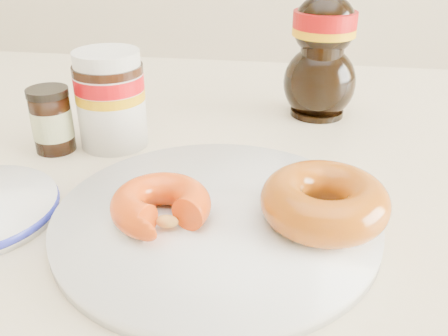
# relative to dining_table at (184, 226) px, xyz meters

# --- Properties ---
(dining_table) EXTENTS (1.40, 0.90, 0.75)m
(dining_table) POSITION_rel_dining_table_xyz_m (0.00, 0.00, 0.00)
(dining_table) COLOR beige
(dining_table) RESTS_ON ground
(plate) EXTENTS (0.30, 0.30, 0.01)m
(plate) POSITION_rel_dining_table_xyz_m (0.06, -0.11, 0.09)
(plate) COLOR white
(plate) RESTS_ON dining_table
(donut_bitten) EXTENTS (0.12, 0.12, 0.03)m
(donut_bitten) POSITION_rel_dining_table_xyz_m (0.01, -0.13, 0.11)
(donut_bitten) COLOR #C5400B
(donut_bitten) RESTS_ON plate
(donut_whole) EXTENTS (0.14, 0.14, 0.04)m
(donut_whole) POSITION_rel_dining_table_xyz_m (0.16, -0.11, 0.12)
(donut_whole) COLOR #8C3D09
(donut_whole) RESTS_ON plate
(nutella_jar) EXTENTS (0.08, 0.08, 0.12)m
(nutella_jar) POSITION_rel_dining_table_xyz_m (-0.10, 0.05, 0.15)
(nutella_jar) COLOR white
(nutella_jar) RESTS_ON dining_table
(syrup_bottle) EXTENTS (0.12, 0.11, 0.20)m
(syrup_bottle) POSITION_rel_dining_table_xyz_m (0.16, 0.19, 0.18)
(syrup_bottle) COLOR black
(syrup_bottle) RESTS_ON dining_table
(dark_jar) EXTENTS (0.05, 0.05, 0.08)m
(dark_jar) POSITION_rel_dining_table_xyz_m (-0.16, 0.02, 0.12)
(dark_jar) COLOR black
(dark_jar) RESTS_ON dining_table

